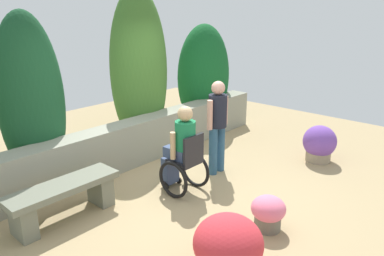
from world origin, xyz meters
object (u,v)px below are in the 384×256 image
object	(u,v)px
stone_bench	(64,196)
flower_pot_red_accent	(268,212)
flower_pot_terracotta_by_wall	(319,144)
person_standing_companion	(217,121)
flower_pot_purple_near	(228,247)
person_in_wheelchair	(182,153)

from	to	relation	value
stone_bench	flower_pot_red_accent	size ratio (longest dim) A/B	3.30
stone_bench	flower_pot_terracotta_by_wall	world-z (taller)	flower_pot_terracotta_by_wall
person_standing_companion	flower_pot_terracotta_by_wall	distance (m)	2.01
person_standing_companion	flower_pot_terracotta_by_wall	xyz separation A→B (m)	(1.60, -1.08, -0.57)
stone_bench	flower_pot_purple_near	xyz separation A→B (m)	(0.54, -2.22, 0.01)
person_standing_companion	flower_pot_red_accent	world-z (taller)	person_standing_companion
stone_bench	person_in_wheelchair	xyz separation A→B (m)	(1.58, -0.62, 0.30)
person_in_wheelchair	person_standing_companion	xyz separation A→B (m)	(0.88, 0.04, 0.27)
person_standing_companion	flower_pot_purple_near	distance (m)	2.58
person_standing_companion	stone_bench	bearing A→B (deg)	-178.65
flower_pot_red_accent	person_in_wheelchair	bearing A→B (deg)	88.85
person_in_wheelchair	flower_pot_red_accent	bearing A→B (deg)	-101.79
person_in_wheelchair	flower_pot_purple_near	world-z (taller)	person_in_wheelchair
person_standing_companion	flower_pot_terracotta_by_wall	world-z (taller)	person_standing_companion
person_in_wheelchair	flower_pot_red_accent	xyz separation A→B (m)	(-0.03, -1.48, -0.39)
person_in_wheelchair	person_standing_companion	bearing A→B (deg)	-7.98
person_standing_companion	flower_pot_terracotta_by_wall	bearing A→B (deg)	-19.30
flower_pot_purple_near	flower_pot_terracotta_by_wall	distance (m)	3.56
flower_pot_terracotta_by_wall	flower_pot_red_accent	world-z (taller)	flower_pot_terracotta_by_wall
flower_pot_purple_near	person_standing_companion	bearing A→B (deg)	40.65
stone_bench	person_standing_companion	distance (m)	2.58
flower_pot_red_accent	person_standing_companion	bearing A→B (deg)	59.18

